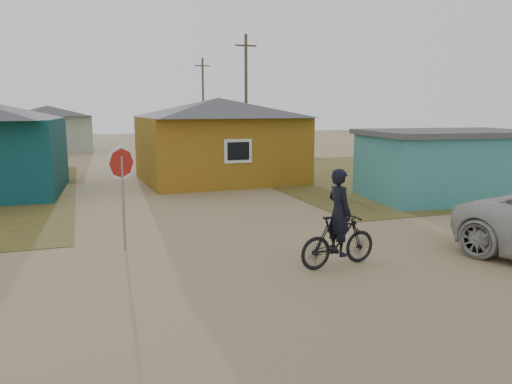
% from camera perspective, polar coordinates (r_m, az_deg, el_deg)
% --- Properties ---
extents(ground, '(120.00, 120.00, 0.00)m').
position_cam_1_polar(ground, '(10.24, 3.04, -10.02)').
color(ground, '#957D56').
extents(grass_ne, '(20.00, 18.00, 0.00)m').
position_cam_1_polar(grass_ne, '(28.38, 19.41, 2.13)').
color(grass_ne, brown).
rests_on(grass_ne, ground).
extents(house_yellow, '(7.72, 6.76, 3.90)m').
position_cam_1_polar(house_yellow, '(23.78, -4.26, 6.14)').
color(house_yellow, '#8E6115').
rests_on(house_yellow, ground).
extents(shed_turquoise, '(6.71, 4.93, 2.60)m').
position_cam_1_polar(shed_turquoise, '(20.40, 21.11, 2.99)').
color(shed_turquoise, teal).
rests_on(shed_turquoise, ground).
extents(house_pale_west, '(7.04, 6.15, 3.60)m').
position_cam_1_polar(house_pale_west, '(43.00, -22.61, 6.79)').
color(house_pale_west, '#949F89').
rests_on(house_pale_west, ground).
extents(house_beige_east, '(6.95, 6.05, 3.60)m').
position_cam_1_polar(house_beige_east, '(50.82, -3.78, 7.82)').
color(house_beige_east, tan).
rests_on(house_beige_east, ground).
extents(utility_pole_near, '(1.40, 0.20, 8.00)m').
position_cam_1_polar(utility_pole_near, '(32.56, -1.14, 10.86)').
color(utility_pole_near, brown).
rests_on(utility_pole_near, ground).
extents(utility_pole_far, '(1.40, 0.20, 8.00)m').
position_cam_1_polar(utility_pole_far, '(48.23, -6.06, 10.41)').
color(utility_pole_far, brown).
rests_on(utility_pole_far, ground).
extents(stop_sign, '(0.83, 0.20, 2.55)m').
position_cam_1_polar(stop_sign, '(12.37, -15.08, 2.00)').
color(stop_sign, gray).
rests_on(stop_sign, ground).
extents(cyclist, '(1.96, 0.78, 2.16)m').
position_cam_1_polar(cyclist, '(11.01, 9.42, -4.46)').
color(cyclist, black).
rests_on(cyclist, ground).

